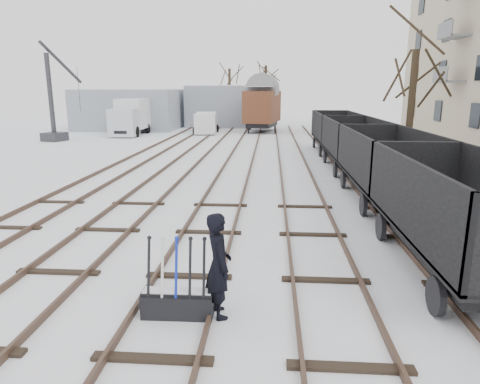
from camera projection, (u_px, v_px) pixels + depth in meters
The scene contains 17 objects.
ground at pixel (189, 277), 9.49m from camera, with size 120.00×120.00×0.00m, color white.
tracks at pixel (237, 166), 22.73m from camera, with size 13.90×52.00×0.16m.
shed_left at pixel (130, 109), 44.82m from camera, with size 10.00×8.00×4.10m.
shed_right at pixel (220, 106), 48.03m from camera, with size 7.00×6.00×4.50m.
ground_frame at pixel (178, 302), 7.81m from camera, with size 1.31×0.44×1.49m.
worker at pixel (219, 265), 7.70m from camera, with size 0.72×0.47×1.96m, color black.
freight_wagon_a at pixel (458, 230), 9.59m from camera, with size 2.55×6.36×2.60m.
freight_wagon_b at pixel (385, 175), 15.80m from camera, with size 2.55×6.36×2.60m.
freight_wagon_c at pixel (353, 151), 22.00m from camera, with size 2.55×6.36×2.60m.
freight_wagon_d at pixel (335, 137), 28.21m from camera, with size 2.55×6.36×2.60m.
box_van_wagon at pixel (262, 106), 41.52m from camera, with size 3.94×6.10×4.32m.
lorry at pixel (133, 116), 39.23m from camera, with size 2.37×7.13×3.22m.
panel_van at pixel (206, 123), 40.29m from camera, with size 2.23×4.49×1.92m.
crane at pixel (54, 115), 34.21m from camera, with size 1.89×4.59×7.69m.
tree_near at pixel (410, 119), 18.32m from camera, with size 0.30×0.30×5.67m, color black.
tree_far_left at pixel (230, 97), 48.51m from camera, with size 0.30×0.30×6.32m, color black.
tree_far_right at pixel (265, 96), 47.75m from camera, with size 0.30×0.30×6.63m, color black.
Camera 1 is at (1.76, -8.68, 4.07)m, focal length 32.00 mm.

